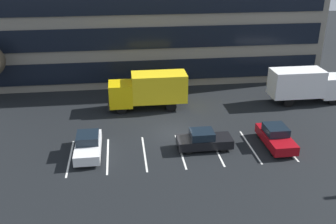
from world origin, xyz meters
The scene contains 7 objects.
ground_plane centered at (0.00, 0.00, 0.00)m, with size 120.00×120.00×0.00m, color black.
lot_markings centered at (0.00, -3.10, 0.00)m, with size 16.94×5.40×0.01m.
box_truck_yellow_all centered at (-1.67, 5.69, 1.97)m, with size 7.55×2.50×3.50m.
box_truck_white centered at (13.87, 5.32, 1.93)m, with size 7.41×2.45×3.43m.
sedan_maroon centered at (7.61, -3.13, 0.76)m, with size 1.88×4.49×1.61m.
sedan_white centered at (-7.02, -2.63, 0.76)m, with size 1.87×4.48×1.60m.
sedan_black centered at (1.85, -2.90, 0.72)m, with size 4.28×1.79×1.53m.
Camera 1 is at (-4.27, -28.85, 14.72)m, focal length 41.13 mm.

